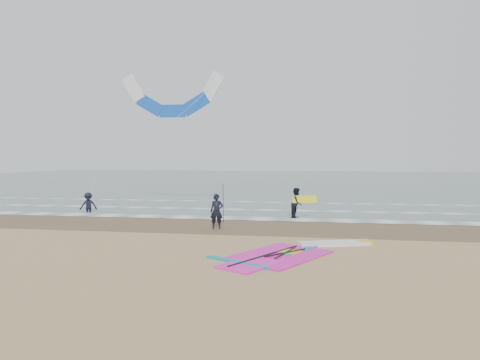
% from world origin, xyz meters
% --- Properties ---
extents(ground, '(120.00, 120.00, 0.00)m').
position_xyz_m(ground, '(0.00, 0.00, 0.00)').
color(ground, tan).
rests_on(ground, ground).
extents(sea_water, '(120.00, 80.00, 0.02)m').
position_xyz_m(sea_water, '(0.00, 48.00, 0.01)').
color(sea_water, '#47605E').
rests_on(sea_water, ground).
extents(wet_sand_band, '(120.00, 5.00, 0.01)m').
position_xyz_m(wet_sand_band, '(0.00, 6.00, 0.00)').
color(wet_sand_band, brown).
rests_on(wet_sand_band, ground).
extents(foam_waterline, '(120.00, 9.15, 0.02)m').
position_xyz_m(foam_waterline, '(0.00, 10.44, 0.03)').
color(foam_waterline, white).
rests_on(foam_waterline, ground).
extents(windsurf_rig, '(5.57, 5.27, 0.13)m').
position_xyz_m(windsurf_rig, '(2.01, 0.64, 0.04)').
color(windsurf_rig, white).
rests_on(windsurf_rig, ground).
extents(person_standing, '(0.62, 0.44, 1.58)m').
position_xyz_m(person_standing, '(-1.65, 4.93, 0.79)').
color(person_standing, black).
rests_on(person_standing, ground).
extents(person_walking, '(0.81, 0.93, 1.61)m').
position_xyz_m(person_walking, '(1.78, 8.95, 0.80)').
color(person_walking, black).
rests_on(person_walking, ground).
extents(person_wading, '(1.11, 0.86, 1.51)m').
position_xyz_m(person_wading, '(-10.30, 9.43, 0.75)').
color(person_wading, black).
rests_on(person_wading, ground).
extents(held_pole, '(0.17, 0.86, 1.82)m').
position_xyz_m(held_pole, '(-1.35, 4.93, 1.16)').
color(held_pole, black).
rests_on(held_pole, ground).
extents(carried_kiteboard, '(1.30, 0.51, 0.39)m').
position_xyz_m(carried_kiteboard, '(2.18, 8.85, 1.02)').
color(carried_kiteboard, yellow).
rests_on(carried_kiteboard, ground).
extents(surf_kite, '(7.34, 4.07, 7.81)m').
position_xyz_m(surf_kite, '(-6.47, 13.42, 7.01)').
color(surf_kite, white).
rests_on(surf_kite, ground).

